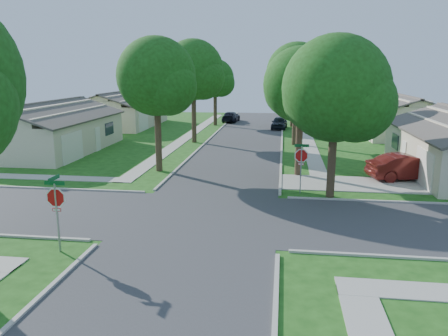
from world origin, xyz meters
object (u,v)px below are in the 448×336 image
tree_w_near (157,80)px  tree_w_far (215,80)px  stop_sign_ne (301,158)px  house_nw_far (122,113)px  car_driveway (408,167)px  stop_sign_sw (56,201)px  house_nw_near (49,133)px  house_ne_far (400,120)px  tree_e_near (302,88)px  car_curb_east (279,123)px  tree_w_mid (194,73)px  car_curb_west (231,117)px  tree_e_far (294,76)px  tree_e_mid (297,76)px  tree_ne_corner (337,94)px

tree_w_near → tree_w_far: size_ratio=1.12×
stop_sign_ne → house_nw_far: bearing=127.2°
stop_sign_ne → car_driveway: 7.98m
stop_sign_sw → house_nw_near: (-11.29, 19.70, -0.51)m
stop_sign_sw → house_ne_far: bearing=58.4°
tree_w_far → car_driveway: tree_w_far is taller
tree_e_near → car_curb_east: 23.33m
tree_w_mid → house_nw_near: size_ratio=0.70×
house_nw_near → car_curb_east: (19.19, 16.76, -0.80)m
car_curb_east → car_curb_west: bearing=141.4°
tree_e_near → car_driveway: (6.75, -0.31, -4.83)m
stop_sign_sw → tree_w_near: (0.06, 13.71, 4.08)m
car_curb_west → tree_e_far: bearing=158.6°
car_curb_east → house_nw_near: bearing=-134.3°
car_curb_east → tree_w_far: bearing=168.6°
house_nw_near → car_curb_west: (12.79, 22.76, -0.85)m
tree_e_mid → car_curb_west: tree_e_mid is taller
tree_ne_corner → car_driveway: (5.14, 4.49, -4.78)m
tree_w_mid → tree_ne_corner: 20.10m
stop_sign_sw → house_nw_near: size_ratio=0.22×
tree_w_near → house_ne_far: 29.10m
tree_w_near → car_curb_west: size_ratio=1.96×
tree_w_near → car_curb_west: tree_w_near is taller
tree_e_near → tree_e_far: 25.00m
tree_e_near → tree_w_near: size_ratio=0.92×
stop_sign_ne → stop_sign_sw: bearing=-135.0°
car_curb_east → car_curb_west: car_curb_east is taller
stop_sign_ne → house_nw_far: (-20.69, 27.30, -0.51)m
stop_sign_ne → tree_e_mid: (0.06, 16.31, 4.22)m
car_curb_east → house_nw_far: bearing=-176.1°
house_nw_far → car_driveway: bearing=-40.3°
tree_w_mid → tree_ne_corner: (11.00, -16.80, -0.90)m
car_driveway → car_curb_west: bearing=13.2°
stop_sign_ne → tree_e_mid: 16.84m
tree_e_mid → house_ne_far: tree_e_mid is taller
tree_w_far → car_driveway: (16.15, -25.31, -4.69)m
tree_e_mid → stop_sign_ne: bearing=-90.2°
tree_ne_corner → stop_sign_sw: bearing=-141.2°
stop_sign_ne → tree_w_far: bearing=107.7°
tree_e_mid → tree_w_far: tree_e_mid is taller
tree_w_mid → house_nw_far: bearing=135.9°
tree_e_far → house_nw_far: 21.31m
tree_e_mid → tree_ne_corner: size_ratio=1.06×
tree_w_near → tree_ne_corner: size_ratio=1.04×
tree_e_far → stop_sign_ne: bearing=-90.1°
tree_e_near → stop_sign_ne: bearing=-90.7°
tree_w_far → car_curb_east: 9.47m
house_nw_far → car_curb_east: 19.21m
tree_e_near → car_driveway: 8.30m
stop_sign_ne → house_ne_far: bearing=65.1°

